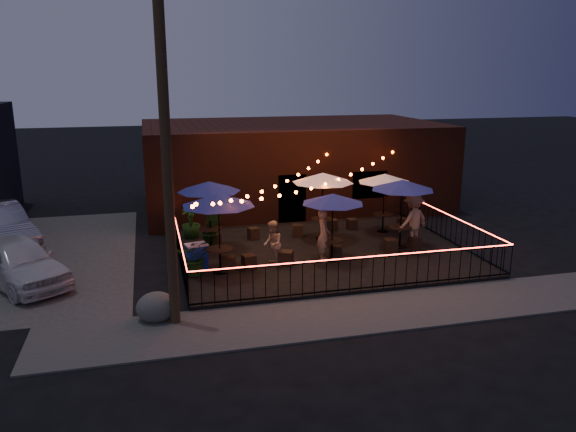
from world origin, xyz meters
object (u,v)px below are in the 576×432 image
boulder (156,307)px  cafe_table_3 (323,179)px  cafe_table_0 (218,201)px  cafe_table_5 (385,179)px  utility_pole (167,173)px  cafe_table_4 (403,186)px  cafe_table_1 (209,187)px  cafe_table_2 (333,200)px  cooler (197,257)px

boulder → cafe_table_3: bearing=41.6°
cafe_table_3 → boulder: size_ratio=3.06×
cafe_table_0 → cafe_table_5: 7.62m
utility_pole → cafe_table_4: 9.46m
cafe_table_5 → boulder: size_ratio=2.42×
cafe_table_1 → cafe_table_3: cafe_table_3 is taller
cafe_table_2 → boulder: 6.92m
cafe_table_2 → cafe_table_5: size_ratio=0.99×
cafe_table_2 → boulder: (-5.89, -3.10, -1.90)m
utility_pole → cooler: bearing=75.8°
cafe_table_2 → cafe_table_4: 3.01m
cooler → utility_pole: bearing=-118.1°
cooler → cafe_table_4: bearing=-8.8°
cafe_table_2 → cafe_table_1: bearing=148.9°
cafe_table_2 → cafe_table_4: size_ratio=0.93×
cafe_table_4 → cafe_table_1: bearing=167.4°
cafe_table_2 → cooler: bearing=178.0°
cafe_table_2 → utility_pole: bearing=-148.0°
cooler → boulder: cooler is taller
cafe_table_3 → cooler: bearing=-154.4°
cafe_table_0 → utility_pole: bearing=-116.9°
cafe_table_1 → cafe_table_3: 4.29m
cafe_table_4 → cafe_table_2: bearing=-164.2°
utility_pole → cafe_table_1: size_ratio=3.21×
cafe_table_0 → cafe_table_4: bearing=8.9°
cafe_table_1 → cooler: (-0.70, -2.15, -1.82)m
cafe_table_1 → cafe_table_5: 6.98m
cafe_table_1 → cafe_table_5: bearing=4.7°
utility_pole → cafe_table_3: (5.88, 5.94, -1.50)m
utility_pole → cafe_table_1: 6.13m
cafe_table_2 → cafe_table_4: bearing=15.8°
utility_pole → cafe_table_5: size_ratio=3.40×
utility_pole → cafe_table_5: (8.55, 6.28, -1.70)m
utility_pole → cafe_table_5: utility_pole is taller
cafe_table_0 → cooler: size_ratio=3.41×
cooler → cafe_table_2: bearing=-15.9°
cafe_table_4 → cafe_table_5: cafe_table_4 is taller
cafe_table_0 → cafe_table_3: cafe_table_3 is taller
cooler → cafe_table_0: bearing=-43.4°
cafe_table_1 → cafe_table_4: cafe_table_4 is taller
cooler → cafe_table_5: bearing=5.8°
cafe_table_3 → cafe_table_4: cafe_table_3 is taller
cafe_table_1 → boulder: (-2.06, -5.41, -2.04)m
cafe_table_2 → cafe_table_5: bearing=42.8°
utility_pole → cooler: (0.90, 3.55, -3.40)m
boulder → cafe_table_5: bearing=33.6°
cafe_table_0 → boulder: cafe_table_0 is taller
cafe_table_5 → cafe_table_4: bearing=-96.3°
cafe_table_1 → cafe_table_2: bearing=-31.1°
cafe_table_1 → boulder: size_ratio=2.56×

